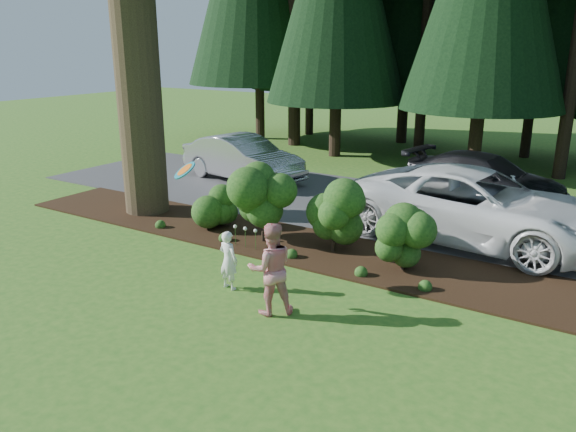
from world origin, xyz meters
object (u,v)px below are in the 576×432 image
(car_white_suv, at_px, (475,206))
(child, at_px, (228,260))
(adult, at_px, (271,269))
(car_dark_suv, at_px, (485,178))
(car_silver_wagon, at_px, (243,158))
(frisbee, at_px, (185,170))

(car_white_suv, height_order, child, car_white_suv)
(car_white_suv, relative_size, adult, 3.71)
(car_dark_suv, xyz_separation_m, adult, (-1.36, -9.84, 0.11))
(car_silver_wagon, height_order, car_dark_suv, car_silver_wagon)
(car_white_suv, distance_m, child, 6.45)
(car_white_suv, bearing_deg, child, 154.15)
(child, relative_size, frisbee, 2.19)
(car_white_suv, bearing_deg, car_dark_suv, 16.01)
(car_white_suv, xyz_separation_m, child, (-3.38, -5.48, -0.31))
(child, bearing_deg, car_silver_wagon, -48.23)
(child, bearing_deg, car_dark_suv, -99.08)
(car_silver_wagon, relative_size, child, 3.96)
(car_silver_wagon, xyz_separation_m, frisbee, (4.50, -7.85, 1.54))
(adult, height_order, frisbee, frisbee)
(car_dark_suv, distance_m, frisbee, 10.34)
(car_silver_wagon, relative_size, car_dark_suv, 0.96)
(car_silver_wagon, relative_size, car_white_suv, 0.75)
(car_dark_suv, relative_size, adult, 2.90)
(car_silver_wagon, distance_m, car_white_suv, 9.02)
(adult, distance_m, frisbee, 2.66)
(car_white_suv, bearing_deg, adult, 166.56)
(car_silver_wagon, xyz_separation_m, child, (5.37, -7.68, -0.22))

